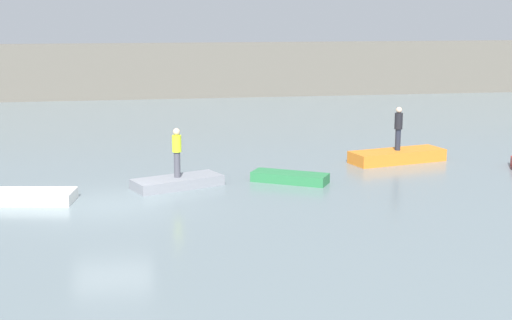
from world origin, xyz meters
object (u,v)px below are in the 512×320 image
rowboat_green (290,177)px  person_hiviz_shirt (177,150)px  person_dark_shirt (398,126)px  rowboat_orange (397,156)px  rowboat_grey (178,182)px  rowboat_white (22,196)px

rowboat_green → person_hiviz_shirt: bearing=-148.5°
rowboat_green → person_dark_shirt: bearing=59.3°
rowboat_green → rowboat_orange: 5.77m
rowboat_orange → person_hiviz_shirt: 9.58m
rowboat_grey → rowboat_orange: bearing=-4.6°
rowboat_orange → person_hiviz_shirt: size_ratio=2.28×
rowboat_white → person_hiviz_shirt: bearing=22.7°
rowboat_green → rowboat_grey: bearing=-148.5°
rowboat_green → rowboat_orange: rowboat_orange is taller
rowboat_white → rowboat_grey: (5.06, 1.17, -0.00)m
rowboat_grey → person_dark_shirt: person_dark_shirt is taller
rowboat_green → rowboat_orange: (5.07, 2.77, 0.07)m
rowboat_green → person_hiviz_shirt: person_hiviz_shirt is taller
person_hiviz_shirt → person_dark_shirt: bearing=17.3°
rowboat_green → rowboat_orange: bearing=59.3°
person_dark_shirt → person_hiviz_shirt: bearing=-162.7°
rowboat_grey → rowboat_green: 4.02m
rowboat_grey → person_dark_shirt: size_ratio=1.76×
person_dark_shirt → rowboat_grey: bearing=-162.7°
rowboat_grey → rowboat_orange: size_ratio=0.79×
rowboat_orange → person_dark_shirt: (-0.00, 0.00, 1.23)m
rowboat_grey → person_dark_shirt: (9.09, 2.82, 1.29)m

